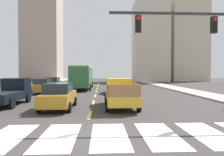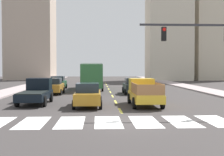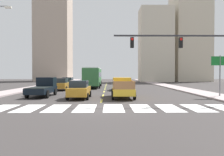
# 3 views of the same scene
# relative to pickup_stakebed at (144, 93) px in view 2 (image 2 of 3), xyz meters

# --- Properties ---
(ground_plane) EXTENTS (160.00, 160.00, 0.00)m
(ground_plane) POSITION_rel_pickup_stakebed_xyz_m (-1.99, -6.82, -0.94)
(ground_plane) COLOR #373332
(sidewalk_right) EXTENTS (2.99, 110.00, 0.15)m
(sidewalk_right) POSITION_rel_pickup_stakebed_xyz_m (9.67, 11.18, -0.86)
(sidewalk_right) COLOR #A39291
(sidewalk_right) RESTS_ON ground
(sidewalk_left) EXTENTS (2.99, 110.00, 0.15)m
(sidewalk_left) POSITION_rel_pickup_stakebed_xyz_m (-13.64, 11.18, -0.86)
(sidewalk_left) COLOR #A39291
(sidewalk_left) RESTS_ON ground
(crosswalk_stripe_2) EXTENTS (1.39, 3.57, 0.01)m
(crosswalk_stripe_2) POSITION_rel_pickup_stakebed_xyz_m (-6.82, -6.82, -0.93)
(crosswalk_stripe_2) COLOR white
(crosswalk_stripe_2) RESTS_ON ground
(crosswalk_stripe_3) EXTENTS (1.39, 3.57, 0.01)m
(crosswalk_stripe_3) POSITION_rel_pickup_stakebed_xyz_m (-4.88, -6.82, -0.93)
(crosswalk_stripe_3) COLOR white
(crosswalk_stripe_3) RESTS_ON ground
(crosswalk_stripe_4) EXTENTS (1.39, 3.57, 0.01)m
(crosswalk_stripe_4) POSITION_rel_pickup_stakebed_xyz_m (-2.95, -6.82, -0.93)
(crosswalk_stripe_4) COLOR white
(crosswalk_stripe_4) RESTS_ON ground
(crosswalk_stripe_5) EXTENTS (1.39, 3.57, 0.01)m
(crosswalk_stripe_5) POSITION_rel_pickup_stakebed_xyz_m (-1.02, -6.82, -0.93)
(crosswalk_stripe_5) COLOR white
(crosswalk_stripe_5) RESTS_ON ground
(crosswalk_stripe_6) EXTENTS (1.39, 3.57, 0.01)m
(crosswalk_stripe_6) POSITION_rel_pickup_stakebed_xyz_m (0.91, -6.82, -0.93)
(crosswalk_stripe_6) COLOR white
(crosswalk_stripe_6) RESTS_ON ground
(crosswalk_stripe_7) EXTENTS (1.39, 3.57, 0.01)m
(crosswalk_stripe_7) POSITION_rel_pickup_stakebed_xyz_m (2.84, -6.82, -0.93)
(crosswalk_stripe_7) COLOR white
(crosswalk_stripe_7) RESTS_ON ground
(lane_dash_0) EXTENTS (0.16, 2.40, 0.01)m
(lane_dash_0) POSITION_rel_pickup_stakebed_xyz_m (-1.99, -2.82, -0.93)
(lane_dash_0) COLOR #D6CC47
(lane_dash_0) RESTS_ON ground
(lane_dash_1) EXTENTS (0.16, 2.40, 0.01)m
(lane_dash_1) POSITION_rel_pickup_stakebed_xyz_m (-1.99, 2.18, -0.93)
(lane_dash_1) COLOR #D6CC47
(lane_dash_1) RESTS_ON ground
(lane_dash_2) EXTENTS (0.16, 2.40, 0.01)m
(lane_dash_2) POSITION_rel_pickup_stakebed_xyz_m (-1.99, 7.18, -0.93)
(lane_dash_2) COLOR #D6CC47
(lane_dash_2) RESTS_ON ground
(lane_dash_3) EXTENTS (0.16, 2.40, 0.01)m
(lane_dash_3) POSITION_rel_pickup_stakebed_xyz_m (-1.99, 12.18, -0.93)
(lane_dash_3) COLOR #D6CC47
(lane_dash_3) RESTS_ON ground
(lane_dash_4) EXTENTS (0.16, 2.40, 0.01)m
(lane_dash_4) POSITION_rel_pickup_stakebed_xyz_m (-1.99, 17.18, -0.93)
(lane_dash_4) COLOR #D6CC47
(lane_dash_4) RESTS_ON ground
(lane_dash_5) EXTENTS (0.16, 2.40, 0.01)m
(lane_dash_5) POSITION_rel_pickup_stakebed_xyz_m (-1.99, 22.18, -0.93)
(lane_dash_5) COLOR #D6CC47
(lane_dash_5) RESTS_ON ground
(lane_dash_6) EXTENTS (0.16, 2.40, 0.01)m
(lane_dash_6) POSITION_rel_pickup_stakebed_xyz_m (-1.99, 27.18, -0.93)
(lane_dash_6) COLOR #D6CC47
(lane_dash_6) RESTS_ON ground
(lane_dash_7) EXTENTS (0.16, 2.40, 0.01)m
(lane_dash_7) POSITION_rel_pickup_stakebed_xyz_m (-1.99, 32.18, -0.93)
(lane_dash_7) COLOR #D6CC47
(lane_dash_7) RESTS_ON ground
(pickup_stakebed) EXTENTS (2.18, 5.20, 1.96)m
(pickup_stakebed) POSITION_rel_pickup_stakebed_xyz_m (0.00, 0.00, 0.00)
(pickup_stakebed) COLOR gold
(pickup_stakebed) RESTS_ON ground
(pickup_dark) EXTENTS (2.18, 5.20, 1.96)m
(pickup_dark) POSITION_rel_pickup_stakebed_xyz_m (-8.28, 1.48, -0.02)
(pickup_dark) COLOR black
(pickup_dark) RESTS_ON ground
(city_bus) EXTENTS (2.72, 10.80, 3.32)m
(city_bus) POSITION_rel_pickup_stakebed_xyz_m (-4.12, 16.12, 1.02)
(city_bus) COLOR #306B39
(city_bus) RESTS_ON ground
(sedan_near_left) EXTENTS (2.02, 4.40, 1.72)m
(sedan_near_left) POSITION_rel_pickup_stakebed_xyz_m (-4.18, -0.77, -0.08)
(sedan_near_left) COLOR #AB751D
(sedan_near_left) RESTS_ON ground
(sedan_mid) EXTENTS (2.02, 4.40, 1.72)m
(sedan_mid) POSITION_rel_pickup_stakebed_xyz_m (-8.14, 9.73, -0.08)
(sedan_mid) COLOR #AA7424
(sedan_mid) RESTS_ON ground
(sedan_far) EXTENTS (2.02, 4.40, 1.72)m
(sedan_far) POSITION_rel_pickup_stakebed_xyz_m (-8.59, 17.02, -0.08)
(sedan_far) COLOR #164D2A
(sedan_far) RESTS_ON ground
(sedan_near_right) EXTENTS (2.02, 4.40, 1.72)m
(sedan_near_right) POSITION_rel_pickup_stakebed_xyz_m (0.31, 9.65, -0.08)
(sedan_near_right) COLOR black
(sedan_near_right) RESTS_ON ground
(tower_tall_centre) EXTENTS (10.28, 11.23, 30.53)m
(tower_tall_centre) POSITION_rel_pickup_stakebed_xyz_m (23.53, 46.87, 14.33)
(tower_tall_centre) COLOR beige
(tower_tall_centre) RESTS_ON ground
(block_mid_left) EXTENTS (10.45, 10.12, 34.31)m
(block_mid_left) POSITION_rel_pickup_stakebed_xyz_m (-19.06, 49.52, 16.22)
(block_mid_left) COLOR tan
(block_mid_left) RESTS_ON ground
(block_mid_right) EXTENTS (9.34, 7.14, 21.36)m
(block_mid_right) POSITION_rel_pickup_stakebed_xyz_m (12.23, 43.06, 9.74)
(block_mid_right) COLOR beige
(block_mid_right) RESTS_ON ground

